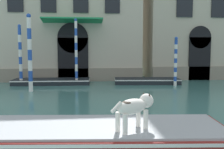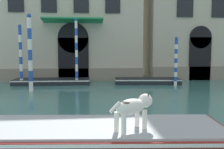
{
  "view_description": "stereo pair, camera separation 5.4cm",
  "coord_description": "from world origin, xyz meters",
  "views": [
    {
      "loc": [
        2.26,
        0.25,
        2.56
      ],
      "look_at": [
        3.59,
        13.62,
        1.2
      ],
      "focal_mm": 42.0,
      "sensor_mm": 36.0,
      "label": 1
    },
    {
      "loc": [
        2.31,
        0.25,
        2.56
      ],
      "look_at": [
        3.59,
        13.62,
        1.2
      ],
      "focal_mm": 42.0,
      "sensor_mm": 36.0,
      "label": 2
    }
  ],
  "objects": [
    {
      "name": "dog_on_deck",
      "position": [
        3.41,
        6.28,
        1.17
      ],
      "size": [
        1.13,
        0.83,
        0.86
      ],
      "rotation": [
        0.0,
        0.0,
        0.57
      ],
      "color": "silver",
      "rests_on": "boat_foreground"
    },
    {
      "name": "mooring_pole_0",
      "position": [
        -1.0,
        15.94,
        2.29
      ],
      "size": [
        0.25,
        0.25,
        4.54
      ],
      "color": "white",
      "rests_on": "ground_plane"
    },
    {
      "name": "mooring_pole_2",
      "position": [
        1.59,
        18.3,
        2.29
      ],
      "size": [
        0.19,
        0.19,
        4.55
      ],
      "color": "white",
      "rests_on": "ground_plane"
    },
    {
      "name": "palazzo_left",
      "position": [
        0.73,
        23.41,
        6.46
      ],
      "size": [
        11.88,
        7.4,
        12.96
      ],
      "color": "#BCB29E",
      "rests_on": "ground_plane"
    },
    {
      "name": "boat_moored_far",
      "position": [
        6.62,
        18.68,
        0.2
      ],
      "size": [
        4.76,
        2.08,
        0.38
      ],
      "rotation": [
        0.0,
        0.0,
        -0.09
      ],
      "color": "black",
      "rests_on": "ground_plane"
    },
    {
      "name": "mooring_pole_3",
      "position": [
        8.32,
        17.51,
        1.67
      ],
      "size": [
        0.22,
        0.22,
        3.31
      ],
      "color": "white",
      "rests_on": "ground_plane"
    },
    {
      "name": "boat_moored_near_palazzo",
      "position": [
        -0.17,
        19.04,
        0.2
      ],
      "size": [
        5.4,
        1.97,
        0.37
      ],
      "rotation": [
        0.0,
        0.0,
        -0.03
      ],
      "color": "black",
      "rests_on": "ground_plane"
    },
    {
      "name": "mooring_pole_1",
      "position": [
        -2.16,
        18.49,
        2.09
      ],
      "size": [
        0.22,
        0.22,
        4.14
      ],
      "color": "white",
      "rests_on": "ground_plane"
    },
    {
      "name": "boat_foreground",
      "position": [
        1.69,
        6.8,
        0.33
      ],
      "size": [
        8.47,
        2.94,
        0.61
      ],
      "rotation": [
        0.0,
        0.0,
        -0.08
      ],
      "color": "maroon",
      "rests_on": "ground_plane"
    }
  ]
}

